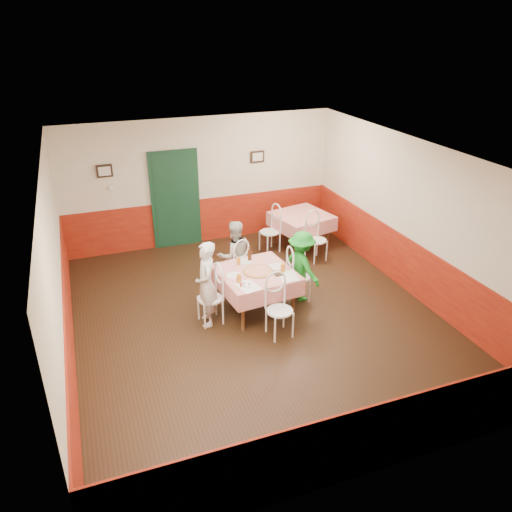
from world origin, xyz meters
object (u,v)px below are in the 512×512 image
object	(u,v)px
wallet	(278,275)
main_table	(256,291)
second_table	(301,231)
chair_far	(236,267)
chair_left	(210,298)
pizza	(258,271)
beer_bottle	(250,254)
chair_right	(298,277)
chair_near	(280,311)
diner_left	(206,284)
chair_second_b	(316,240)
glass_b	(283,268)
glass_c	(239,261)
glass_a	(239,279)
diner_right	(301,266)
diner_far	(234,255)
chair_second_a	(270,232)

from	to	relation	value
wallet	main_table	bearing A→B (deg)	133.79
second_table	chair_far	distance (m)	2.39
main_table	chair_left	world-z (taller)	chair_left
pizza	beer_bottle	bearing A→B (deg)	88.56
chair_right	chair_near	distance (m)	1.20
chair_near	wallet	bearing A→B (deg)	65.61
second_table	diner_left	bearing A→B (deg)	-140.43
chair_second_b	pizza	xyz separation A→B (m)	(-1.85, -1.47, 0.33)
glass_b	glass_c	size ratio (longest dim) A/B	1.17
chair_left	glass_c	bearing A→B (deg)	120.20
glass_a	diner_right	world-z (taller)	diner_right
glass_b	beer_bottle	size ratio (longest dim) A/B	0.59
chair_left	glass_b	xyz separation A→B (m)	(1.27, -0.07, 0.38)
chair_second_b	chair_far	bearing A→B (deg)	-175.15
chair_far	chair_near	world-z (taller)	same
second_table	chair_near	distance (m)	3.53
pizza	beer_bottle	xyz separation A→B (m)	(0.01, 0.46, 0.11)
diner_far	main_table	bearing A→B (deg)	91.93
main_table	chair_near	distance (m)	0.85
chair_near	diner_left	world-z (taller)	diner_left
second_table	wallet	bearing A→B (deg)	-122.69
pizza	glass_b	xyz separation A→B (m)	(0.40, -0.14, 0.06)
pizza	beer_bottle	distance (m)	0.47
second_table	beer_bottle	distance (m)	2.60
chair_second_b	chair_second_a	bearing A→B (deg)	122.83
chair_second_a	glass_b	xyz separation A→B (m)	(-0.70, -2.36, 0.38)
glass_c	diner_left	world-z (taller)	diner_left
diner_far	glass_a	bearing A→B (deg)	71.42
main_table	chair_second_a	world-z (taller)	chair_second_a
chair_far	diner_right	xyz separation A→B (m)	(0.98, -0.75, 0.20)
diner_right	diner_left	bearing A→B (deg)	79.34
glass_c	wallet	size ratio (longest dim) A/B	1.12
glass_a	diner_left	distance (m)	0.54
chair_right	beer_bottle	bearing A→B (deg)	72.04
wallet	diner_left	xyz separation A→B (m)	(-1.20, 0.16, -0.04)
second_table	glass_b	bearing A→B (deg)	-121.65
chair_right	chair_left	bearing A→B (deg)	101.06
glass_a	beer_bottle	xyz separation A→B (m)	(0.44, 0.70, 0.05)
wallet	diner_right	xyz separation A→B (m)	(0.59, 0.35, -0.12)
chair_far	glass_a	xyz separation A→B (m)	(-0.31, -1.12, 0.38)
glass_a	chair_near	bearing A→B (deg)	-49.85
second_table	chair_left	world-z (taller)	chair_left
chair_left	glass_c	world-z (taller)	chair_left
main_table	chair_near	size ratio (longest dim) A/B	1.36
chair_second_a	pizza	size ratio (longest dim) A/B	1.79
chair_far	glass_c	size ratio (longest dim) A/B	7.29
beer_bottle	chair_right	bearing A→B (deg)	-22.97
main_table	wallet	world-z (taller)	wallet
chair_right	main_table	bearing A→B (deg)	101.06
glass_a	glass_b	bearing A→B (deg)	7.53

